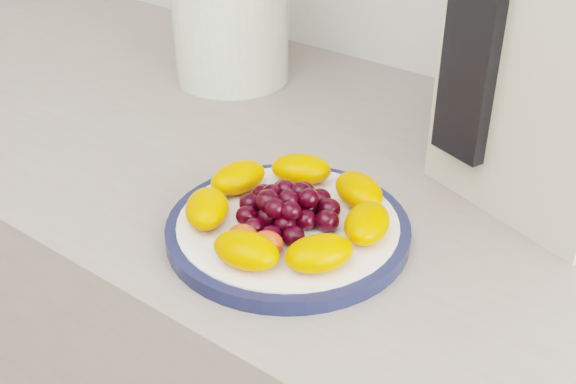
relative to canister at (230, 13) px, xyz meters
The scene contains 5 objects.
plate_rim 0.42m from the canister, 41.15° to the right, with size 0.24×0.24×0.01m, color #151B3D.
plate_face 0.42m from the canister, 41.15° to the right, with size 0.21×0.21×0.02m, color white.
canister is the anchor object (origin of this frame).
appliance_panel 0.42m from the canister, 14.13° to the right, with size 0.06×0.02×0.26m, color black.
fruit_plate 0.41m from the canister, 41.30° to the right, with size 0.20×0.20×0.04m.
Camera 1 is at (0.35, 0.60, 1.30)m, focal length 45.00 mm.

